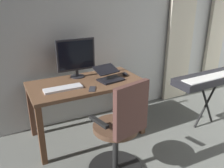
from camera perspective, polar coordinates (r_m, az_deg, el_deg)
back_room_partition at (r=3.74m, az=10.22°, el=14.99°), size 4.91×0.10×2.66m
curtain_left_panel at (r=4.59m, az=24.61°, el=13.39°), size 0.36×0.06×2.47m
curtain_right_panel at (r=3.97m, az=16.76°, el=13.41°), size 0.50×0.06×2.47m
desk at (r=2.84m, az=-6.30°, el=-1.31°), size 1.36×0.70×0.73m
office_chair at (r=2.23m, az=2.03°, el=-12.36°), size 0.56×0.56×1.04m
computer_monitor at (r=2.92m, az=-8.87°, el=6.81°), size 0.49×0.18×0.49m
computer_keyboard at (r=2.62m, az=-11.98°, el=-1.10°), size 0.43×0.13×0.02m
laptop at (r=2.85m, az=-0.76°, el=2.03°), size 0.34×0.35×0.15m
computer_mouse at (r=3.01m, az=3.20°, el=2.48°), size 0.06×0.10×0.04m
cell_phone_face_up at (r=3.08m, az=-1.84°, el=2.67°), size 0.07×0.15×0.01m
cell_phone_by_monitor at (r=2.58m, az=-4.91°, el=-1.23°), size 0.13×0.16×0.01m
piano_keyboard at (r=3.28m, az=23.26°, el=1.11°), size 1.11×0.35×0.75m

